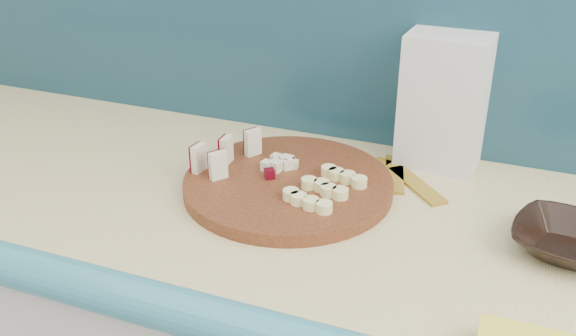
# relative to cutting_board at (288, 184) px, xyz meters

# --- Properties ---
(backsplash) EXTENTS (2.20, 0.02, 0.50)m
(backsplash) POSITION_rel_cutting_board_xyz_m (-0.07, 0.25, 0.24)
(backsplash) COLOR teal
(backsplash) RESTS_ON kitchen_counter
(cutting_board) EXTENTS (0.43, 0.43, 0.02)m
(cutting_board) POSITION_rel_cutting_board_xyz_m (0.00, 0.00, 0.00)
(cutting_board) COLOR #3F190D
(cutting_board) RESTS_ON kitchen_counter
(apple_wedges) EXTENTS (0.08, 0.14, 0.05)m
(apple_wedges) POSITION_rel_cutting_board_xyz_m (-0.12, 0.00, 0.03)
(apple_wedges) COLOR #F0E4C0
(apple_wedges) RESTS_ON cutting_board
(apple_chunks) EXTENTS (0.05, 0.06, 0.02)m
(apple_chunks) POSITION_rel_cutting_board_xyz_m (-0.02, 0.01, 0.02)
(apple_chunks) COLOR #F6EAC5
(apple_chunks) RESTS_ON cutting_board
(banana_slices) EXTENTS (0.12, 0.14, 0.02)m
(banana_slices) POSITION_rel_cutting_board_xyz_m (0.07, -0.02, 0.02)
(banana_slices) COLOR #FEF69B
(banana_slices) RESTS_ON cutting_board
(brown_bowl) EXTENTS (0.18, 0.18, 0.04)m
(brown_bowl) POSITION_rel_cutting_board_xyz_m (0.44, -0.03, 0.01)
(brown_bowl) COLOR black
(brown_bowl) RESTS_ON kitchen_counter
(flour_bag) EXTENTS (0.15, 0.11, 0.24)m
(flour_bag) POSITION_rel_cutting_board_xyz_m (0.21, 0.20, 0.11)
(flour_bag) COLOR silver
(flour_bag) RESTS_ON kitchen_counter
(banana_peel) EXTENTS (0.20, 0.16, 0.01)m
(banana_peel) POSITION_rel_cutting_board_xyz_m (0.15, 0.10, -0.01)
(banana_peel) COLOR #BA8F23
(banana_peel) RESTS_ON kitchen_counter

